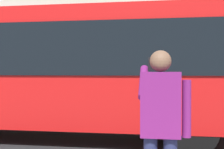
% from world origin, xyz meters
% --- Properties ---
extents(ground_plane, '(60.00, 60.00, 0.00)m').
position_xyz_m(ground_plane, '(0.00, 0.00, 0.00)').
color(ground_plane, '#2B2B2D').
extents(red_bus, '(9.05, 2.54, 3.08)m').
position_xyz_m(red_bus, '(2.43, 0.32, 1.68)').
color(red_bus, red).
rests_on(red_bus, ground_plane).
extents(pedestrian_photographer, '(0.53, 0.52, 1.70)m').
position_xyz_m(pedestrian_photographer, '(0.06, 4.23, 1.14)').
color(pedestrian_photographer, '#1E2347').
rests_on(pedestrian_photographer, sidewalk_curb).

